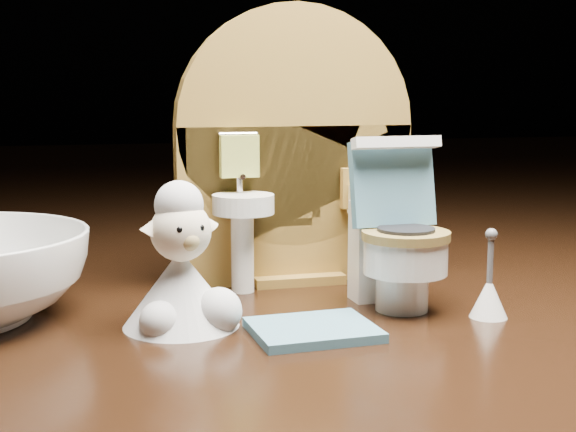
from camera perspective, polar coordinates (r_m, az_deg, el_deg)
backdrop_panel at (r=0.44m, az=0.38°, el=3.84°), size 0.13×0.05×0.15m
toy_toilet at (r=0.39m, az=7.72°, el=-2.06°), size 0.04×0.05×0.08m
bath_mat at (r=0.35m, az=1.79°, el=-8.10°), size 0.05×0.05×0.00m
toilet_brush at (r=0.39m, az=14.10°, el=-5.41°), size 0.02×0.02×0.04m
plush_lamb at (r=0.36m, az=-7.53°, el=-4.25°), size 0.05×0.05×0.07m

